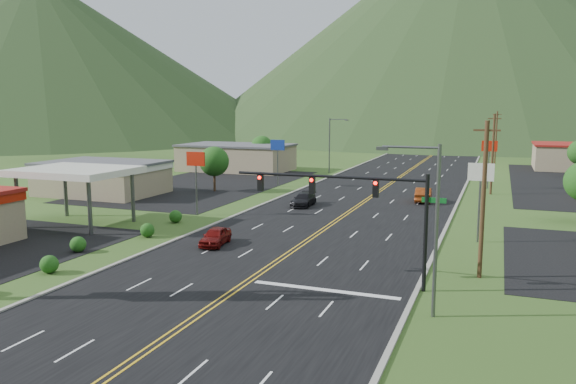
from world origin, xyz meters
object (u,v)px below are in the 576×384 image
(car_dark_mid, at_px, (304,200))
(car_red_far, at_px, (424,195))
(gas_canopy, at_px, (75,173))
(streetlight_west, at_px, (331,142))
(car_red_near, at_px, (215,237))
(traffic_signal, at_px, (359,199))
(streetlight_east, at_px, (430,219))

(car_dark_mid, bearing_deg, car_red_far, 30.28)
(gas_canopy, bearing_deg, streetlight_west, 77.87)
(gas_canopy, bearing_deg, car_red_near, -9.05)
(traffic_signal, relative_size, car_red_near, 3.21)
(car_red_near, relative_size, car_dark_mid, 0.85)
(traffic_signal, height_order, car_red_far, traffic_signal)
(streetlight_west, height_order, car_red_near, streetlight_west)
(streetlight_east, bearing_deg, traffic_signal, 139.61)
(car_red_near, height_order, car_dark_mid, car_red_near)
(streetlight_west, bearing_deg, streetlight_east, -69.14)
(traffic_signal, distance_m, car_red_far, 32.54)
(car_red_near, xyz_separation_m, car_dark_mid, (0.70, 19.17, -0.00))
(streetlight_west, xyz_separation_m, car_red_near, (5.37, -50.50, -4.49))
(streetlight_west, distance_m, gas_canopy, 49.10)
(traffic_signal, xyz_separation_m, car_red_far, (-0.11, 32.23, -4.51))
(car_red_near, height_order, car_red_far, car_red_far)
(streetlight_west, distance_m, car_red_far, 30.17)
(streetlight_west, relative_size, car_red_near, 2.20)
(streetlight_east, relative_size, car_dark_mid, 1.88)
(gas_canopy, bearing_deg, car_red_far, 40.49)
(streetlight_east, xyz_separation_m, car_red_near, (-17.48, 9.50, -4.49))
(traffic_signal, distance_m, streetlight_west, 58.88)
(gas_canopy, xyz_separation_m, car_red_near, (15.69, -2.50, -4.18))
(car_dark_mid, distance_m, car_red_far, 14.16)
(car_red_near, bearing_deg, car_red_far, 56.46)
(car_red_near, bearing_deg, car_dark_mid, 79.74)
(car_red_far, bearing_deg, streetlight_east, 93.20)
(traffic_signal, height_order, car_dark_mid, traffic_signal)
(streetlight_east, height_order, car_dark_mid, streetlight_east)
(traffic_signal, distance_m, car_red_near, 14.67)
(streetlight_east, xyz_separation_m, gas_canopy, (-33.18, 12.00, -0.31))
(car_dark_mid, bearing_deg, traffic_signal, -65.87)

